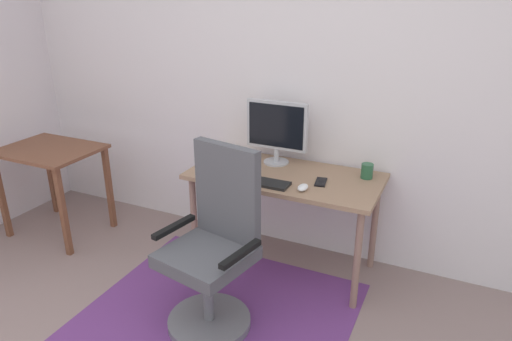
{
  "coord_description": "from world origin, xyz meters",
  "views": [
    {
      "loc": [
        0.9,
        -0.87,
        1.89
      ],
      "look_at": [
        -0.24,
        1.57,
        0.81
      ],
      "focal_mm": 32.4,
      "sensor_mm": 36.0,
      "label": 1
    }
  ],
  "objects_px": {
    "cell_phone": "(321,182)",
    "coffee_cup": "(367,171)",
    "office_chair": "(214,255)",
    "monitor": "(277,128)",
    "computer_mouse": "(303,187)",
    "desk": "(285,185)",
    "keyboard": "(257,181)",
    "side_table": "(51,163)"
  },
  "relations": [
    {
      "from": "keyboard",
      "to": "office_chair",
      "type": "distance_m",
      "value": 0.58
    },
    {
      "from": "keyboard",
      "to": "office_chair",
      "type": "bearing_deg",
      "value": -93.72
    },
    {
      "from": "computer_mouse",
      "to": "side_table",
      "type": "height_order",
      "value": "computer_mouse"
    },
    {
      "from": "desk",
      "to": "monitor",
      "type": "distance_m",
      "value": 0.4
    },
    {
      "from": "cell_phone",
      "to": "side_table",
      "type": "xyz_separation_m",
      "value": [
        -2.11,
        -0.26,
        -0.12
      ]
    },
    {
      "from": "computer_mouse",
      "to": "side_table",
      "type": "relative_size",
      "value": 0.14
    },
    {
      "from": "desk",
      "to": "keyboard",
      "type": "distance_m",
      "value": 0.25
    },
    {
      "from": "keyboard",
      "to": "desk",
      "type": "bearing_deg",
      "value": 61.47
    },
    {
      "from": "keyboard",
      "to": "side_table",
      "type": "height_order",
      "value": "keyboard"
    },
    {
      "from": "cell_phone",
      "to": "coffee_cup",
      "type": "bearing_deg",
      "value": 29.49
    },
    {
      "from": "cell_phone",
      "to": "office_chair",
      "type": "distance_m",
      "value": 0.84
    },
    {
      "from": "desk",
      "to": "office_chair",
      "type": "distance_m",
      "value": 0.76
    },
    {
      "from": "coffee_cup",
      "to": "office_chair",
      "type": "relative_size",
      "value": 0.09
    },
    {
      "from": "computer_mouse",
      "to": "keyboard",
      "type": "bearing_deg",
      "value": -177.77
    },
    {
      "from": "cell_phone",
      "to": "desk",
      "type": "bearing_deg",
      "value": 161.51
    },
    {
      "from": "desk",
      "to": "keyboard",
      "type": "xyz_separation_m",
      "value": [
        -0.11,
        -0.21,
        0.09
      ]
    },
    {
      "from": "cell_phone",
      "to": "office_chair",
      "type": "relative_size",
      "value": 0.13
    },
    {
      "from": "keyboard",
      "to": "office_chair",
      "type": "xyz_separation_m",
      "value": [
        -0.03,
        -0.51,
        -0.27
      ]
    },
    {
      "from": "keyboard",
      "to": "computer_mouse",
      "type": "xyz_separation_m",
      "value": [
        0.31,
        0.01,
        0.01
      ]
    },
    {
      "from": "cell_phone",
      "to": "monitor",
      "type": "bearing_deg",
      "value": 142.08
    },
    {
      "from": "coffee_cup",
      "to": "cell_phone",
      "type": "height_order",
      "value": "coffee_cup"
    },
    {
      "from": "office_chair",
      "to": "monitor",
      "type": "bearing_deg",
      "value": 100.68
    },
    {
      "from": "coffee_cup",
      "to": "office_chair",
      "type": "bearing_deg",
      "value": -126.47
    },
    {
      "from": "cell_phone",
      "to": "keyboard",
      "type": "bearing_deg",
      "value": -165.83
    },
    {
      "from": "monitor",
      "to": "keyboard",
      "type": "relative_size",
      "value": 1.04
    },
    {
      "from": "computer_mouse",
      "to": "desk",
      "type": "bearing_deg",
      "value": 134.92
    },
    {
      "from": "keyboard",
      "to": "coffee_cup",
      "type": "xyz_separation_m",
      "value": [
        0.62,
        0.37,
        0.04
      ]
    },
    {
      "from": "coffee_cup",
      "to": "monitor",
      "type": "bearing_deg",
      "value": 179.31
    },
    {
      "from": "desk",
      "to": "computer_mouse",
      "type": "xyz_separation_m",
      "value": [
        0.19,
        -0.2,
        0.1
      ]
    },
    {
      "from": "cell_phone",
      "to": "office_chair",
      "type": "bearing_deg",
      "value": -130.86
    },
    {
      "from": "side_table",
      "to": "desk",
      "type": "bearing_deg",
      "value": 9.33
    },
    {
      "from": "computer_mouse",
      "to": "office_chair",
      "type": "height_order",
      "value": "office_chair"
    },
    {
      "from": "side_table",
      "to": "cell_phone",
      "type": "bearing_deg",
      "value": 7.15
    },
    {
      "from": "monitor",
      "to": "cell_phone",
      "type": "distance_m",
      "value": 0.52
    },
    {
      "from": "desk",
      "to": "office_chair",
      "type": "relative_size",
      "value": 1.18
    },
    {
      "from": "monitor",
      "to": "computer_mouse",
      "type": "distance_m",
      "value": 0.55
    },
    {
      "from": "desk",
      "to": "coffee_cup",
      "type": "bearing_deg",
      "value": 17.97
    },
    {
      "from": "desk",
      "to": "cell_phone",
      "type": "xyz_separation_m",
      "value": [
        0.26,
        -0.04,
        0.08
      ]
    },
    {
      "from": "office_chair",
      "to": "computer_mouse",
      "type": "bearing_deg",
      "value": 68.25
    },
    {
      "from": "cell_phone",
      "to": "office_chair",
      "type": "height_order",
      "value": "office_chair"
    },
    {
      "from": "monitor",
      "to": "keyboard",
      "type": "bearing_deg",
      "value": -86.06
    },
    {
      "from": "office_chair",
      "to": "side_table",
      "type": "relative_size",
      "value": 1.48
    }
  ]
}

